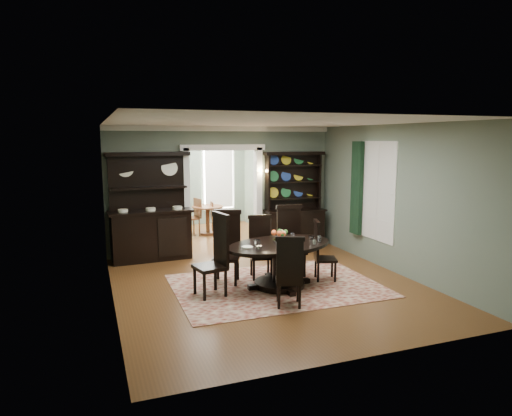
{
  "coord_description": "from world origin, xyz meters",
  "views": [
    {
      "loc": [
        -3.05,
        -7.55,
        2.72
      ],
      "look_at": [
        -0.04,
        0.6,
        1.39
      ],
      "focal_mm": 32.0,
      "sensor_mm": 36.0,
      "label": 1
    }
  ],
  "objects_px": {
    "sideboard": "(151,223)",
    "parlor_table": "(208,216)",
    "welsh_dresser": "(294,213)",
    "dining_table": "(280,257)"
  },
  "relations": [
    {
      "from": "sideboard",
      "to": "parlor_table",
      "type": "height_order",
      "value": "sideboard"
    },
    {
      "from": "sideboard",
      "to": "dining_table",
      "type": "bearing_deg",
      "value": -57.81
    },
    {
      "from": "sideboard",
      "to": "parlor_table",
      "type": "distance_m",
      "value": 2.89
    },
    {
      "from": "sideboard",
      "to": "welsh_dresser",
      "type": "height_order",
      "value": "sideboard"
    },
    {
      "from": "dining_table",
      "to": "sideboard",
      "type": "distance_m",
      "value": 3.43
    },
    {
      "from": "parlor_table",
      "to": "sideboard",
      "type": "bearing_deg",
      "value": -130.63
    },
    {
      "from": "dining_table",
      "to": "sideboard",
      "type": "xyz_separation_m",
      "value": [
        -1.95,
        2.81,
        0.27
      ]
    },
    {
      "from": "dining_table",
      "to": "welsh_dresser",
      "type": "relative_size",
      "value": 0.98
    },
    {
      "from": "welsh_dresser",
      "to": "parlor_table",
      "type": "relative_size",
      "value": 2.71
    },
    {
      "from": "sideboard",
      "to": "welsh_dresser",
      "type": "distance_m",
      "value": 3.56
    }
  ]
}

